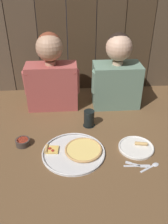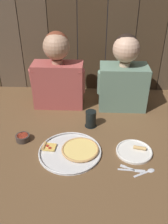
{
  "view_description": "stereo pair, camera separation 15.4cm",
  "coord_description": "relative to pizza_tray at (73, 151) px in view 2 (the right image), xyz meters",
  "views": [
    {
      "loc": [
        -0.13,
        -1.21,
        0.98
      ],
      "look_at": [
        -0.03,
        0.1,
        0.18
      ],
      "focal_mm": 38.14,
      "sensor_mm": 36.0,
      "label": 1
    },
    {
      "loc": [
        0.02,
        -1.21,
        0.98
      ],
      "look_at": [
        -0.03,
        0.1,
        0.18
      ],
      "focal_mm": 38.14,
      "sensor_mm": 36.0,
      "label": 2
    }
  ],
  "objects": [
    {
      "name": "table_spoon",
      "position": [
        0.43,
        -0.15,
        -0.01
      ],
      "size": [
        0.13,
        0.08,
        0.01
      ],
      "color": "silver",
      "rests_on": "ground"
    },
    {
      "name": "pizza_tray",
      "position": [
        0.0,
        0.0,
        0.0
      ],
      "size": [
        0.39,
        0.39,
        0.03
      ],
      "color": "silver",
      "rests_on": "ground"
    },
    {
      "name": "diner_left",
      "position": [
        -0.16,
        0.59,
        0.28
      ],
      "size": [
        0.42,
        0.2,
        0.59
      ],
      "color": "#AD4C47",
      "rests_on": "ground"
    },
    {
      "name": "table_fork",
      "position": [
        0.34,
        -0.13,
        -0.01
      ],
      "size": [
        0.13,
        0.07,
        0.01
      ],
      "color": "silver",
      "rests_on": "ground"
    },
    {
      "name": "drinking_glass",
      "position": [
        0.1,
        0.29,
        0.05
      ],
      "size": [
        0.09,
        0.09,
        0.12
      ],
      "color": "black",
      "rests_on": "ground"
    },
    {
      "name": "dinner_plate",
      "position": [
        0.38,
        0.01,
        -0.0
      ],
      "size": [
        0.22,
        0.22,
        0.03
      ],
      "color": "white",
      "rests_on": "ground"
    },
    {
      "name": "table_knife",
      "position": [
        0.35,
        -0.14,
        -0.01
      ],
      "size": [
        0.16,
        0.03,
        0.01
      ],
      "color": "silver",
      "rests_on": "ground"
    },
    {
      "name": "wooden_backdrop_wall",
      "position": [
        0.09,
        0.92,
        0.58
      ],
      "size": [
        2.19,
        0.03,
        1.17
      ],
      "color": "#443221",
      "rests_on": "ground"
    },
    {
      "name": "dipping_bowl",
      "position": [
        -0.34,
        0.1,
        0.01
      ],
      "size": [
        0.09,
        0.09,
        0.04
      ],
      "color": "#3D332D",
      "rests_on": "ground"
    },
    {
      "name": "ground_plane",
      "position": [
        0.09,
        0.08,
        -0.01
      ],
      "size": [
        3.2,
        3.2,
        0.0
      ],
      "primitive_type": "plane",
      "color": "brown"
    },
    {
      "name": "diner_right",
      "position": [
        0.35,
        0.59,
        0.26
      ],
      "size": [
        0.4,
        0.23,
        0.58
      ],
      "color": "slate",
      "rests_on": "ground"
    }
  ]
}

